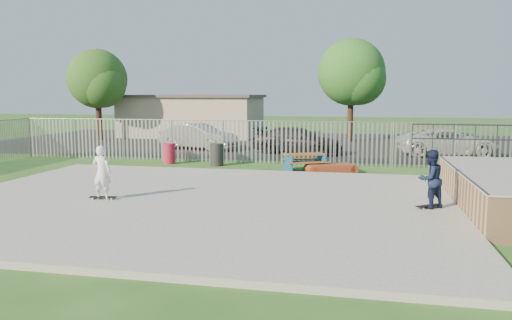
% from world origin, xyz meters
% --- Properties ---
extents(ground, '(120.00, 120.00, 0.00)m').
position_xyz_m(ground, '(0.00, 0.00, 0.00)').
color(ground, '#22561D').
rests_on(ground, ground).
extents(concrete_slab, '(15.00, 12.00, 0.15)m').
position_xyz_m(concrete_slab, '(0.00, 0.00, 0.07)').
color(concrete_slab, gray).
rests_on(concrete_slab, ground).
extents(fence, '(26.04, 16.02, 2.00)m').
position_xyz_m(fence, '(1.00, 4.59, 1.00)').
color(fence, gray).
rests_on(fence, ground).
extents(picnic_table, '(2.15, 1.99, 0.73)m').
position_xyz_m(picnic_table, '(2.48, 7.22, 0.37)').
color(picnic_table, brown).
rests_on(picnic_table, ground).
extents(funbox, '(1.97, 1.48, 0.35)m').
position_xyz_m(funbox, '(3.62, 6.87, 0.18)').
color(funbox, maroon).
rests_on(funbox, ground).
extents(trash_bin_red, '(0.57, 0.57, 0.96)m').
position_xyz_m(trash_bin_red, '(-3.97, 8.06, 0.48)').
color(trash_bin_red, '#B11B34').
rests_on(trash_bin_red, ground).
extents(trash_bin_grey, '(0.61, 0.61, 1.01)m').
position_xyz_m(trash_bin_grey, '(-1.61, 7.88, 0.51)').
color(trash_bin_grey, '#252527').
rests_on(trash_bin_grey, ground).
extents(parking_lot, '(40.00, 18.00, 0.02)m').
position_xyz_m(parking_lot, '(0.00, 19.00, 0.01)').
color(parking_lot, black).
rests_on(parking_lot, ground).
extents(car_silver, '(4.84, 2.69, 1.51)m').
position_xyz_m(car_silver, '(-4.52, 14.03, 0.78)').
color(car_silver, silver).
rests_on(car_silver, parking_lot).
extents(car_dark, '(5.20, 2.91, 1.42)m').
position_xyz_m(car_dark, '(1.42, 13.16, 0.73)').
color(car_dark, black).
rests_on(car_dark, parking_lot).
extents(car_white, '(5.38, 3.02, 1.42)m').
position_xyz_m(car_white, '(9.26, 13.80, 0.73)').
color(car_white, silver).
rests_on(car_white, parking_lot).
extents(building, '(10.40, 6.40, 3.20)m').
position_xyz_m(building, '(-8.00, 23.00, 1.61)').
color(building, '#BEAC92').
rests_on(building, ground).
extents(tree_left, '(4.14, 4.14, 6.38)m').
position_xyz_m(tree_left, '(-13.46, 18.60, 4.29)').
color(tree_left, '#3D2418').
rests_on(tree_left, ground).
extents(tree_mid, '(4.52, 4.52, 6.97)m').
position_xyz_m(tree_mid, '(4.02, 21.01, 4.70)').
color(tree_mid, '#3F2619').
rests_on(tree_mid, ground).
extents(skateboard_a, '(0.76, 0.64, 0.08)m').
position_xyz_m(skateboard_a, '(6.67, 0.25, 0.19)').
color(skateboard_a, black).
rests_on(skateboard_a, concrete_slab).
extents(skateboard_b, '(0.82, 0.33, 0.08)m').
position_xyz_m(skateboard_b, '(-2.61, -0.56, 0.19)').
color(skateboard_b, black).
rests_on(skateboard_b, concrete_slab).
extents(skater_navy, '(0.98, 0.95, 1.60)m').
position_xyz_m(skater_navy, '(6.67, 0.25, 0.95)').
color(skater_navy, '#111B38').
rests_on(skater_navy, concrete_slab).
extents(skater_white, '(0.59, 0.39, 1.60)m').
position_xyz_m(skater_white, '(-2.61, -0.56, 0.95)').
color(skater_white, white).
rests_on(skater_white, concrete_slab).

